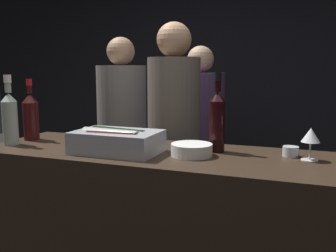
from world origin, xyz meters
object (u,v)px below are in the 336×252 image
(bowl_white, at_px, (192,149))
(person_grey_polo, at_px, (200,138))
(ice_bin_with_bottles, at_px, (116,140))
(person_blond_tee, at_px, (122,137))
(white_wine_bottle, at_px, (10,116))
(red_wine_bottle_black_foil, at_px, (217,119))
(person_in_hoodie, at_px, (174,146))
(red_wine_bottle_tall, at_px, (31,115))
(candle_votive, at_px, (291,151))
(wine_glass, at_px, (311,136))

(bowl_white, xyz_separation_m, person_grey_polo, (-0.33, 1.30, -0.19))
(ice_bin_with_bottles, height_order, person_blond_tee, person_blond_tee)
(white_wine_bottle, distance_m, red_wine_bottle_black_foil, 1.05)
(person_blond_tee, bearing_deg, person_grey_polo, -88.87)
(red_wine_bottle_black_foil, relative_size, person_blond_tee, 0.22)
(white_wine_bottle, bearing_deg, person_in_hoodie, 45.92)
(red_wine_bottle_black_foil, height_order, person_grey_polo, person_grey_polo)
(white_wine_bottle, distance_m, person_blond_tee, 1.08)
(red_wine_bottle_tall, height_order, person_in_hoodie, person_in_hoodie)
(white_wine_bottle, xyz_separation_m, person_in_hoodie, (0.65, 0.67, -0.24))
(ice_bin_with_bottles, bearing_deg, person_in_hoodie, 85.46)
(candle_votive, bearing_deg, red_wine_bottle_tall, -176.72)
(red_wine_bottle_tall, bearing_deg, bowl_white, -3.90)
(ice_bin_with_bottles, bearing_deg, white_wine_bottle, -177.65)
(white_wine_bottle, distance_m, person_grey_polo, 1.55)
(white_wine_bottle, relative_size, person_grey_polo, 0.22)
(red_wine_bottle_tall, bearing_deg, candle_votive, 3.28)
(wine_glass, height_order, person_blond_tee, person_blond_tee)
(ice_bin_with_bottles, distance_m, bowl_white, 0.35)
(person_blond_tee, bearing_deg, candle_votive, -155.24)
(ice_bin_with_bottles, distance_m, white_wine_bottle, 0.60)
(wine_glass, xyz_separation_m, red_wine_bottle_tall, (-1.43, -0.03, 0.03))
(candle_votive, distance_m, person_blond_tee, 1.52)
(red_wine_bottle_tall, relative_size, person_in_hoodie, 0.19)
(candle_votive, bearing_deg, ice_bin_with_bottles, -165.32)
(ice_bin_with_bottles, distance_m, person_in_hoodie, 0.66)
(wine_glass, distance_m, candle_votive, 0.12)
(red_wine_bottle_tall, bearing_deg, red_wine_bottle_black_foil, 3.22)
(ice_bin_with_bottles, xyz_separation_m, bowl_white, (0.35, 0.06, -0.03))
(bowl_white, bearing_deg, red_wine_bottle_black_foil, 55.17)
(bowl_white, xyz_separation_m, white_wine_bottle, (-0.94, -0.08, 0.12))
(wine_glass, height_order, person_in_hoodie, person_in_hoodie)
(candle_votive, xyz_separation_m, red_wine_bottle_black_foil, (-0.33, -0.02, 0.13))
(bowl_white, height_order, person_blond_tee, person_blond_tee)
(ice_bin_with_bottles, bearing_deg, wine_glass, 10.04)
(ice_bin_with_bottles, relative_size, person_in_hoodie, 0.23)
(candle_votive, height_order, white_wine_bottle, white_wine_bottle)
(ice_bin_with_bottles, xyz_separation_m, red_wine_bottle_black_foil, (0.43, 0.18, 0.10))
(ice_bin_with_bottles, distance_m, person_blond_tee, 1.15)
(red_wine_bottle_tall, bearing_deg, white_wine_bottle, -92.39)
(red_wine_bottle_tall, xyz_separation_m, person_grey_polo, (0.60, 1.24, -0.30))
(white_wine_bottle, xyz_separation_m, person_grey_polo, (0.61, 1.39, -0.31))
(red_wine_bottle_black_foil, bearing_deg, person_in_hoodie, 129.31)
(ice_bin_with_bottles, distance_m, person_grey_polo, 1.38)
(white_wine_bottle, distance_m, person_in_hoodie, 0.96)
(person_in_hoodie, bearing_deg, ice_bin_with_bottles, 117.82)
(candle_votive, bearing_deg, wine_glass, -32.60)
(red_wine_bottle_black_foil, bearing_deg, candle_votive, 3.46)
(bowl_white, relative_size, person_in_hoodie, 0.11)
(ice_bin_with_bottles, relative_size, wine_glass, 2.78)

